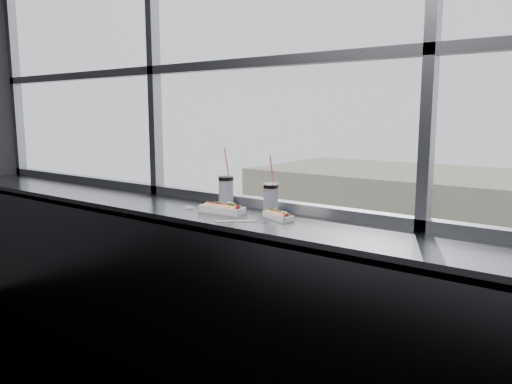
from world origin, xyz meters
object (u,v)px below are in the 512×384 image
Objects in this scene: hotdog_tray_right at (278,215)px; loose_straw at (235,221)px; soda_cup_left at (226,189)px; car_far_a at (353,307)px; tree_left at (394,257)px; wrapper at (189,207)px; soda_cup_right at (271,197)px; hotdog_tray_left at (222,208)px; car_near_a at (218,335)px; pedestrian_a at (427,304)px.

loose_straw is at bearing -103.74° from hotdog_tray_right.
soda_cup_left is at bearing -173.23° from hotdog_tray_right.
tree_left is (0.92, 4.00, 2.31)m from car_far_a.
tree_left is (-10.19, 28.23, -8.71)m from hotdog_tray_right.
wrapper is 0.02× the size of tree_left.
wrapper is (-0.50, -0.18, -0.09)m from soda_cup_right.
hotdog_tray_left is 0.06× the size of tree_left.
car_near_a is 13.52m from pedestrian_a.
soda_cup_right is at bearing 162.23° from hotdog_tray_right.
wrapper reaches higher than loose_straw.
soda_cup_left is at bearing 60.57° from wrapper.
car_far_a is 4.83m from pedestrian_a.
hotdog_tray_left is 1.27× the size of hotdog_tray_right.
tree_left is at bearing 109.03° from soda_cup_left.
car_far_a is (-10.96, 24.43, -11.01)m from loose_straw.
pedestrian_a is (3.36, 3.47, -0.12)m from car_far_a.
soda_cup_right reaches higher than pedestrian_a.
hotdog_tray_left reaches higher than hotdog_tray_right.
soda_cup_right is 0.05× the size of car_near_a.
car_far_a is at bearing 113.77° from soda_cup_left.
pedestrian_a is at bearing 66.36° from loose_straw.
wrapper is 28.67m from car_far_a.
loose_straw is 2.60× the size of wrapper.
tree_left is (-9.69, 28.09, -8.80)m from soda_cup_left.
soda_cup_left is (-0.50, 0.13, 0.09)m from hotdog_tray_right.
wrapper is (-0.26, -0.02, -0.02)m from hotdog_tray_left.
soda_cup_right reaches higher than hotdog_tray_right.
soda_cup_left is 30.99m from tree_left.
soda_cup_left reaches higher than wrapper.
car_far_a is at bearing 114.48° from soda_cup_right.
car_near_a reaches higher than car_far_a.
car_near_a is (-14.91, 16.23, -10.97)m from hotdog_tray_right.
hotdog_tray_right is 30.85m from pedestrian_a.
pedestrian_a is 0.37× the size of tree_left.
soda_cup_left is 30.64m from pedestrian_a.
car_far_a is 0.95× the size of car_near_a.
pedestrian_a is (-7.25, 27.57, -11.23)m from soda_cup_left.
car_near_a is (-14.78, 16.12, -11.05)m from soda_cup_right.
soda_cup_left reaches higher than hotdog_tray_left.
loose_straw is at bearing -74.75° from pedestrian_a.
loose_straw is (0.35, -0.34, -0.11)m from soda_cup_left.
car_far_a is at bearing 75.28° from loose_straw.
soda_cup_left is at bearing 97.56° from loose_straw.
soda_cup_left is 0.06× the size of car_near_a.
car_far_a is at bearing -102.94° from tree_left.
wrapper reaches higher than tree_left.
pedestrian_a is (-7.13, 27.78, -11.13)m from wrapper.
car_near_a is (-14.76, 16.43, -10.95)m from loose_straw.
loose_straw is at bearing -38.71° from hotdog_tray_left.
loose_straw is 24.65m from car_near_a.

